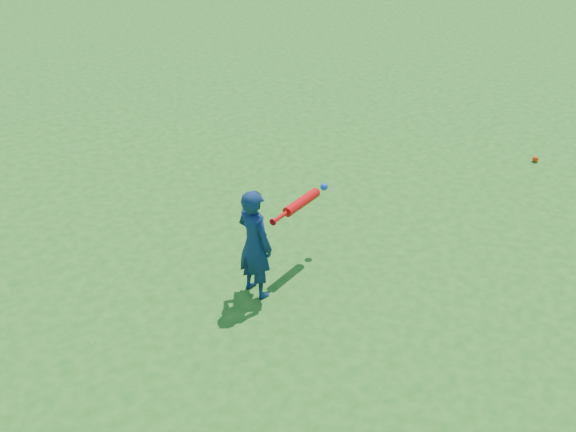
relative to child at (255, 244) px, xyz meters
name	(u,v)px	position (x,y,z in m)	size (l,w,h in m)	color
ground	(353,297)	(0.71, -0.56, -0.54)	(80.00, 80.00, 0.00)	#1D5E16
child	(255,244)	(0.00, 0.00, 0.00)	(0.39, 0.26, 1.08)	#0E2344
ground_ball_red	(535,159)	(4.44, 0.43, -0.50)	(0.08, 0.08, 0.08)	red
bat_swing	(304,201)	(0.65, 0.19, 0.15)	(0.83, 0.37, 0.10)	red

